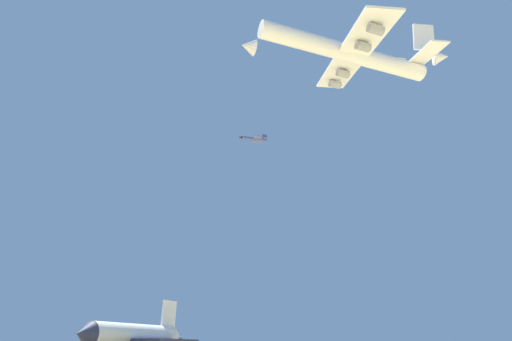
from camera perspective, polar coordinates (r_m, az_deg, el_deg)
The scene contains 4 objects.
space_shuttle at distance 117.38m, azimuth -17.74°, elevation -22.47°, with size 38.09×28.58×15.80m.
carrier_jet at distance 151.30m, azimuth 13.90°, elevation 16.65°, with size 64.04×58.14×23.27m.
chase_jet_lead at distance 211.38m, azimuth 20.03°, elevation 14.92°, with size 14.11×11.16×4.00m.
chase_jet_left_wing at distance 198.48m, azimuth -0.26°, elevation 4.77°, with size 14.24×10.92×4.00m.
Camera 1 is at (57.42, 103.92, 2.84)m, focal length 26.77 mm.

